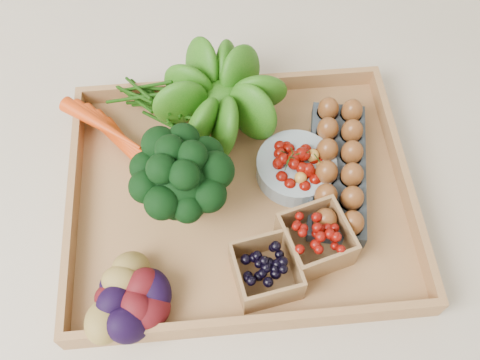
{
  "coord_description": "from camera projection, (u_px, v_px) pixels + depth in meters",
  "views": [
    {
      "loc": [
        -0.04,
        -0.43,
        0.78
      ],
      "look_at": [
        0.0,
        0.0,
        0.06
      ],
      "focal_mm": 40.0,
      "sensor_mm": 36.0,
      "label": 1
    }
  ],
  "objects": [
    {
      "name": "tray",
      "position": [
        240.0,
        196.0,
        0.89
      ],
      "size": [
        0.55,
        0.45,
        0.01
      ],
      "primitive_type": "cube",
      "color": "#AE7B49",
      "rests_on": "ground"
    },
    {
      "name": "egg_carton",
      "position": [
        337.0,
        171.0,
        0.89
      ],
      "size": [
        0.14,
        0.27,
        0.03
      ],
      "primitive_type": "cube",
      "rotation": [
        0.0,
        0.0,
        -0.2
      ],
      "color": "#394349",
      "rests_on": "tray"
    },
    {
      "name": "broccoli",
      "position": [
        183.0,
        192.0,
        0.81
      ],
      "size": [
        0.15,
        0.15,
        0.12
      ],
      "primitive_type": null,
      "color": "black",
      "rests_on": "tray"
    },
    {
      "name": "cherry_bowl",
      "position": [
        296.0,
        168.0,
        0.89
      ],
      "size": [
        0.13,
        0.13,
        0.03
      ],
      "primitive_type": "cylinder",
      "color": "#8C9EA5",
      "rests_on": "tray"
    },
    {
      "name": "punnet_blackberry",
      "position": [
        266.0,
        271.0,
        0.78
      ],
      "size": [
        0.11,
        0.11,
        0.06
      ],
      "primitive_type": "cube",
      "rotation": [
        0.0,
        0.0,
        0.17
      ],
      "color": "black",
      "rests_on": "tray"
    },
    {
      "name": "potatoes",
      "position": [
        128.0,
        293.0,
        0.75
      ],
      "size": [
        0.15,
        0.15,
        0.08
      ],
      "primitive_type": null,
      "color": "#460B0F",
      "rests_on": "tray"
    },
    {
      "name": "lettuce",
      "position": [
        221.0,
        94.0,
        0.9
      ],
      "size": [
        0.14,
        0.14,
        0.14
      ],
      "primitive_type": "sphere",
      "color": "#104E0C",
      "rests_on": "tray"
    },
    {
      "name": "punnet_raspberry",
      "position": [
        316.0,
        239.0,
        0.8
      ],
      "size": [
        0.12,
        0.12,
        0.06
      ],
      "primitive_type": "cube",
      "rotation": [
        0.0,
        0.0,
        0.27
      ],
      "color": "#650804",
      "rests_on": "tray"
    },
    {
      "name": "ground",
      "position": [
        240.0,
        198.0,
        0.89
      ],
      "size": [
        4.0,
        4.0,
        0.0
      ],
      "primitive_type": "plane",
      "color": "beige",
      "rests_on": "ground"
    },
    {
      "name": "carrots",
      "position": [
        121.0,
        141.0,
        0.91
      ],
      "size": [
        0.19,
        0.14,
        0.05
      ],
      "primitive_type": null,
      "color": "red",
      "rests_on": "tray"
    }
  ]
}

